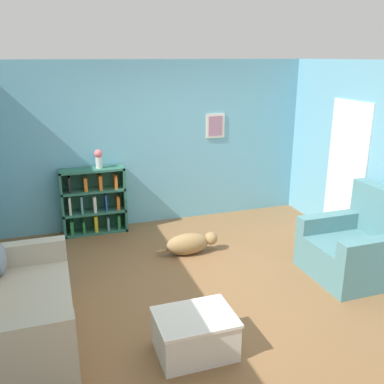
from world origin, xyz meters
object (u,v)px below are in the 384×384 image
recliner_chair (357,248)px  vase (99,158)px  dog (190,243)px  couch (19,312)px  coffee_table (195,333)px  bookshelf (94,202)px

recliner_chair → vase: size_ratio=3.85×
dog → recliner_chair: bearing=-34.2°
couch → vase: 2.87m
dog → coffee_table: bearing=-106.9°
couch → coffee_table: 1.69m
bookshelf → vase: bearing=-9.7°
coffee_table → dog: size_ratio=0.81×
couch → coffee_table: size_ratio=2.40×
vase → recliner_chair: bearing=-40.4°
coffee_table → recliner_chair: bearing=18.0°
coffee_table → dog: bearing=73.1°
couch → dog: bearing=31.1°
coffee_table → couch: bearing=155.4°
bookshelf → coffee_table: (0.56, -3.22, -0.29)m
recliner_chair → vase: bearing=139.6°
recliner_chair → dog: 2.18m
bookshelf → recliner_chair: recliner_chair is taller
recliner_chair → bookshelf: bearing=140.5°
vase → bookshelf: bearing=170.3°
couch → recliner_chair: recliner_chair is taller
dog → couch: bearing=-148.9°
bookshelf → vase: (0.12, -0.02, 0.69)m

